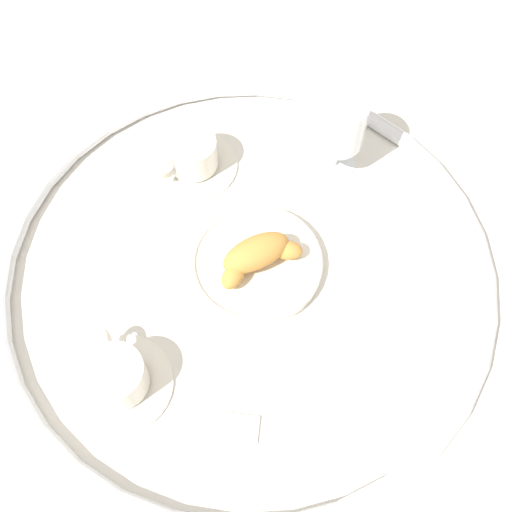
{
  "coord_description": "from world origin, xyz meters",
  "views": [
    {
      "loc": [
        0.2,
        0.36,
        0.79
      ],
      "look_at": [
        -0.02,
        -0.0,
        0.03
      ],
      "focal_mm": 43.26,
      "sensor_mm": 36.0,
      "label": 1
    }
  ],
  "objects_px": {
    "coffee_cup_near": "(192,157)",
    "folded_napkin": "(384,250)",
    "pastry_plate": "(256,263)",
    "juice_glass_left": "(340,126)",
    "coffee_cup_far": "(118,377)",
    "sugar_packet": "(239,427)",
    "croissant_large": "(257,255)"
  },
  "relations": [
    {
      "from": "pastry_plate",
      "to": "coffee_cup_near",
      "type": "distance_m",
      "value": 0.2
    },
    {
      "from": "croissant_large",
      "to": "coffee_cup_near",
      "type": "bearing_deg",
      "value": -91.92
    },
    {
      "from": "pastry_plate",
      "to": "coffee_cup_far",
      "type": "distance_m",
      "value": 0.25
    },
    {
      "from": "coffee_cup_far",
      "to": "sugar_packet",
      "type": "relative_size",
      "value": 2.72
    },
    {
      "from": "pastry_plate",
      "to": "coffee_cup_near",
      "type": "height_order",
      "value": "coffee_cup_near"
    },
    {
      "from": "coffee_cup_far",
      "to": "pastry_plate",
      "type": "bearing_deg",
      "value": -166.28
    },
    {
      "from": "sugar_packet",
      "to": "croissant_large",
      "type": "bearing_deg",
      "value": -89.27
    },
    {
      "from": "coffee_cup_near",
      "to": "juice_glass_left",
      "type": "height_order",
      "value": "juice_glass_left"
    },
    {
      "from": "coffee_cup_far",
      "to": "juice_glass_left",
      "type": "distance_m",
      "value": 0.47
    },
    {
      "from": "folded_napkin",
      "to": "croissant_large",
      "type": "bearing_deg",
      "value": -22.65
    },
    {
      "from": "coffee_cup_near",
      "to": "sugar_packet",
      "type": "relative_size",
      "value": 2.72
    },
    {
      "from": "juice_glass_left",
      "to": "sugar_packet",
      "type": "relative_size",
      "value": 2.8
    },
    {
      "from": "juice_glass_left",
      "to": "coffee_cup_far",
      "type": "bearing_deg",
      "value": 19.07
    },
    {
      "from": "pastry_plate",
      "to": "sugar_packet",
      "type": "distance_m",
      "value": 0.23
    },
    {
      "from": "coffee_cup_near",
      "to": "folded_napkin",
      "type": "distance_m",
      "value": 0.33
    },
    {
      "from": "coffee_cup_far",
      "to": "folded_napkin",
      "type": "relative_size",
      "value": 1.24
    },
    {
      "from": "croissant_large",
      "to": "coffee_cup_near",
      "type": "xyz_separation_m",
      "value": [
        -0.01,
        -0.21,
        -0.01
      ]
    },
    {
      "from": "croissant_large",
      "to": "folded_napkin",
      "type": "height_order",
      "value": "croissant_large"
    },
    {
      "from": "juice_glass_left",
      "to": "sugar_packet",
      "type": "height_order",
      "value": "juice_glass_left"
    },
    {
      "from": "coffee_cup_near",
      "to": "folded_napkin",
      "type": "height_order",
      "value": "coffee_cup_near"
    },
    {
      "from": "croissant_large",
      "to": "pastry_plate",
      "type": "bearing_deg",
      "value": -93.01
    },
    {
      "from": "pastry_plate",
      "to": "juice_glass_left",
      "type": "xyz_separation_m",
      "value": [
        -0.2,
        -0.09,
        0.08
      ]
    },
    {
      "from": "coffee_cup_far",
      "to": "juice_glass_left",
      "type": "height_order",
      "value": "juice_glass_left"
    },
    {
      "from": "sugar_packet",
      "to": "coffee_cup_far",
      "type": "bearing_deg",
      "value": -14.05
    },
    {
      "from": "juice_glass_left",
      "to": "sugar_packet",
      "type": "bearing_deg",
      "value": 39.88
    },
    {
      "from": "coffee_cup_far",
      "to": "sugar_packet",
      "type": "xyz_separation_m",
      "value": [
        -0.1,
        0.13,
        -0.02
      ]
    },
    {
      "from": "folded_napkin",
      "to": "coffee_cup_near",
      "type": "bearing_deg",
      "value": -59.01
    },
    {
      "from": "pastry_plate",
      "to": "croissant_large",
      "type": "xyz_separation_m",
      "value": [
        0.0,
        0.0,
        0.03
      ]
    },
    {
      "from": "coffee_cup_near",
      "to": "coffee_cup_far",
      "type": "height_order",
      "value": "same"
    },
    {
      "from": "coffee_cup_near",
      "to": "sugar_packet",
      "type": "bearing_deg",
      "value": 69.69
    },
    {
      "from": "coffee_cup_far",
      "to": "croissant_large",
      "type": "bearing_deg",
      "value": -166.99
    },
    {
      "from": "croissant_large",
      "to": "coffee_cup_far",
      "type": "relative_size",
      "value": 1.01
    }
  ]
}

